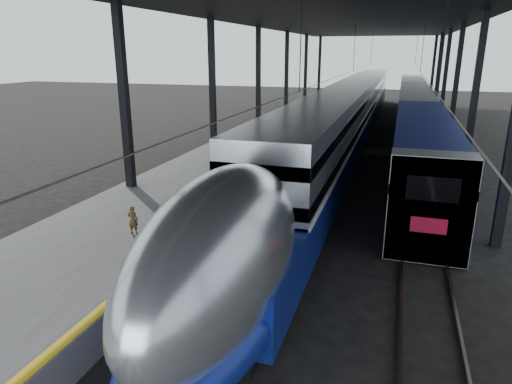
% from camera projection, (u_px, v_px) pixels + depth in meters
% --- Properties ---
extents(ground, '(160.00, 160.00, 0.00)m').
position_uv_depth(ground, '(204.00, 270.00, 15.19)').
color(ground, black).
rests_on(ground, ground).
extents(platform, '(6.00, 80.00, 1.00)m').
position_uv_depth(platform, '(268.00, 141.00, 34.28)').
color(platform, '#4C4C4F').
rests_on(platform, ground).
extents(yellow_strip, '(0.30, 80.00, 0.01)m').
position_uv_depth(yellow_strip, '(305.00, 136.00, 33.33)').
color(yellow_strip, yellow).
rests_on(yellow_strip, platform).
extents(rails, '(6.52, 80.00, 0.16)m').
position_uv_depth(rails, '(377.00, 153.00, 32.12)').
color(rails, slate).
rests_on(rails, ground).
extents(canopy, '(18.00, 75.00, 9.47)m').
position_uv_depth(canopy, '(347.00, 17.00, 30.19)').
color(canopy, black).
rests_on(canopy, ground).
extents(tgv_train, '(3.14, 65.20, 4.50)m').
position_uv_depth(tgv_train, '(349.00, 116.00, 36.00)').
color(tgv_train, silver).
rests_on(tgv_train, ground).
extents(second_train, '(2.74, 56.05, 3.77)m').
position_uv_depth(second_train, '(414.00, 112.00, 39.76)').
color(second_train, navy).
rests_on(second_train, ground).
extents(child, '(0.39, 0.28, 0.99)m').
position_uv_depth(child, '(133.00, 220.00, 15.45)').
color(child, '#473317').
rests_on(child, platform).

